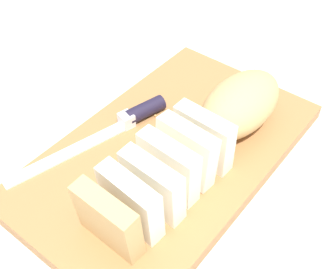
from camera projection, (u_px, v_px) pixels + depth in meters
name	position (u px, v px, depth m)	size (l,w,h in m)	color
ground_plane	(168.00, 159.00, 0.67)	(3.00, 3.00, 0.00)	beige
cutting_board	(168.00, 154.00, 0.66)	(0.47, 0.28, 0.02)	#9E6B3D
bread_loaf	(205.00, 135.00, 0.62)	(0.38, 0.11, 0.08)	tan
bread_knife	(128.00, 119.00, 0.69)	(0.27, 0.09, 0.02)	silver
crumb_near_knife	(153.00, 142.00, 0.66)	(0.00, 0.00, 0.00)	tan
crumb_near_loaf	(155.00, 116.00, 0.70)	(0.00, 0.00, 0.00)	tan
crumb_stray_left	(187.00, 124.00, 0.69)	(0.01, 0.01, 0.01)	tan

